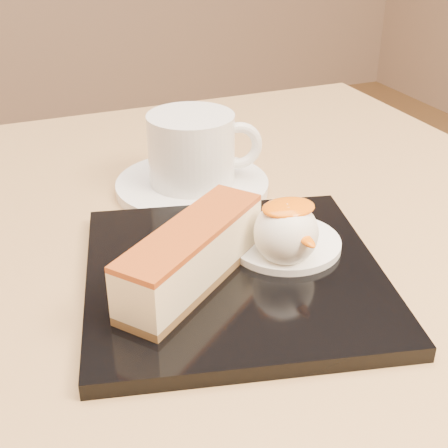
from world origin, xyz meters
name	(u,v)px	position (x,y,z in m)	size (l,w,h in m)	color
table	(182,412)	(0.00, 0.00, 0.56)	(0.80, 0.80, 0.72)	black
dessert_plate	(234,275)	(0.04, -0.03, 0.73)	(0.22, 0.22, 0.01)	black
cheesecake	(192,255)	(0.00, -0.04, 0.75)	(0.13, 0.12, 0.05)	brown
cream_smear	(284,243)	(0.09, -0.02, 0.73)	(0.09, 0.09, 0.01)	white
ice_cream_scoop	(286,233)	(0.08, -0.04, 0.76)	(0.05, 0.05, 0.05)	white
mango_sauce	(288,208)	(0.08, -0.04, 0.78)	(0.04, 0.03, 0.01)	#FF6B08
mint_sprig	(238,231)	(0.06, 0.01, 0.74)	(0.04, 0.03, 0.00)	green
saucer	(192,186)	(0.06, 0.13, 0.72)	(0.15, 0.15, 0.01)	white
coffee_cup	(193,147)	(0.06, 0.13, 0.77)	(0.11, 0.08, 0.07)	white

